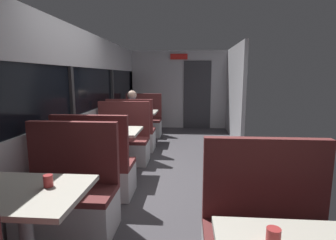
{
  "coord_description": "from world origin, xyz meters",
  "views": [
    {
      "loc": [
        0.3,
        -3.82,
        1.56
      ],
      "look_at": [
        -0.08,
        1.02,
        0.76
      ],
      "focal_mm": 28.42,
      "sensor_mm": 36.0,
      "label": 1
    }
  ],
  "objects_px": {
    "bench_mid_window_facing_end": "(96,172)",
    "bench_mid_window_facing_entry": "(122,144)",
    "seated_passenger": "(132,125)",
    "dining_table_near_window": "(23,204)",
    "bench_far_window_facing_entry": "(143,123)",
    "dining_table_far_window": "(138,115)",
    "dining_table_mid_window": "(111,136)",
    "bench_far_window_facing_end": "(132,135)",
    "bench_near_window_facing_entry": "(69,200)",
    "coffee_cup_secondary": "(273,237)",
    "coffee_cup_primary": "(48,181)"
  },
  "relations": [
    {
      "from": "dining_table_mid_window",
      "to": "bench_mid_window_facing_entry",
      "type": "relative_size",
      "value": 0.82
    },
    {
      "from": "bench_mid_window_facing_end",
      "to": "coffee_cup_secondary",
      "type": "height_order",
      "value": "bench_mid_window_facing_end"
    },
    {
      "from": "seated_passenger",
      "to": "coffee_cup_secondary",
      "type": "relative_size",
      "value": 14.0
    },
    {
      "from": "bench_mid_window_facing_end",
      "to": "coffee_cup_primary",
      "type": "bearing_deg",
      "value": -83.84
    },
    {
      "from": "bench_mid_window_facing_end",
      "to": "coffee_cup_primary",
      "type": "distance_m",
      "value": 1.5
    },
    {
      "from": "bench_far_window_facing_entry",
      "to": "bench_mid_window_facing_entry",
      "type": "bearing_deg",
      "value": -90.0
    },
    {
      "from": "dining_table_mid_window",
      "to": "bench_mid_window_facing_end",
      "type": "xyz_separation_m",
      "value": [
        0.0,
        -0.7,
        -0.31
      ]
    },
    {
      "from": "bench_far_window_facing_entry",
      "to": "coffee_cup_secondary",
      "type": "relative_size",
      "value": 12.22
    },
    {
      "from": "seated_passenger",
      "to": "bench_far_window_facing_entry",
      "type": "bearing_deg",
      "value": 90.0
    },
    {
      "from": "bench_mid_window_facing_entry",
      "to": "seated_passenger",
      "type": "relative_size",
      "value": 0.87
    },
    {
      "from": "dining_table_near_window",
      "to": "coffee_cup_secondary",
      "type": "relative_size",
      "value": 10.0
    },
    {
      "from": "dining_table_mid_window",
      "to": "seated_passenger",
      "type": "relative_size",
      "value": 0.71
    },
    {
      "from": "bench_far_window_facing_entry",
      "to": "dining_table_near_window",
      "type": "bearing_deg",
      "value": -90.0
    },
    {
      "from": "bench_mid_window_facing_entry",
      "to": "bench_far_window_facing_end",
      "type": "distance_m",
      "value": 0.8
    },
    {
      "from": "bench_near_window_facing_entry",
      "to": "seated_passenger",
      "type": "distance_m",
      "value": 3.08
    },
    {
      "from": "bench_far_window_facing_entry",
      "to": "coffee_cup_primary",
      "type": "height_order",
      "value": "bench_far_window_facing_entry"
    },
    {
      "from": "dining_table_far_window",
      "to": "coffee_cup_primary",
      "type": "distance_m",
      "value": 4.32
    },
    {
      "from": "dining_table_far_window",
      "to": "seated_passenger",
      "type": "distance_m",
      "value": 0.64
    },
    {
      "from": "dining_table_near_window",
      "to": "dining_table_far_window",
      "type": "relative_size",
      "value": 1.0
    },
    {
      "from": "bench_far_window_facing_entry",
      "to": "coffee_cup_secondary",
      "type": "distance_m",
      "value": 5.85
    },
    {
      "from": "dining_table_near_window",
      "to": "coffee_cup_secondary",
      "type": "distance_m",
      "value": 1.7
    },
    {
      "from": "dining_table_near_window",
      "to": "bench_far_window_facing_end",
      "type": "distance_m",
      "value": 3.71
    },
    {
      "from": "bench_mid_window_facing_end",
      "to": "coffee_cup_secondary",
      "type": "xyz_separation_m",
      "value": [
        1.61,
        -2.01,
        0.46
      ]
    },
    {
      "from": "bench_far_window_facing_entry",
      "to": "coffee_cup_primary",
      "type": "distance_m",
      "value": 5.04
    },
    {
      "from": "bench_mid_window_facing_end",
      "to": "coffee_cup_secondary",
      "type": "distance_m",
      "value": 2.62
    },
    {
      "from": "dining_table_far_window",
      "to": "bench_mid_window_facing_entry",
      "type": "bearing_deg",
      "value": -90.0
    },
    {
      "from": "dining_table_mid_window",
      "to": "dining_table_near_window",
      "type": "bearing_deg",
      "value": -90.0
    },
    {
      "from": "dining_table_mid_window",
      "to": "dining_table_far_window",
      "type": "relative_size",
      "value": 1.0
    },
    {
      "from": "dining_table_near_window",
      "to": "bench_mid_window_facing_entry",
      "type": "bearing_deg",
      "value": 90.0
    },
    {
      "from": "bench_far_window_facing_end",
      "to": "coffee_cup_secondary",
      "type": "relative_size",
      "value": 12.22
    },
    {
      "from": "dining_table_mid_window",
      "to": "bench_mid_window_facing_end",
      "type": "relative_size",
      "value": 0.82
    },
    {
      "from": "bench_near_window_facing_entry",
      "to": "bench_mid_window_facing_end",
      "type": "bearing_deg",
      "value": 90.0
    },
    {
      "from": "coffee_cup_secondary",
      "to": "bench_far_window_facing_entry",
      "type": "bearing_deg",
      "value": 106.06
    },
    {
      "from": "dining_table_far_window",
      "to": "dining_table_near_window",
      "type": "bearing_deg",
      "value": -90.0
    },
    {
      "from": "dining_table_near_window",
      "to": "bench_mid_window_facing_entry",
      "type": "distance_m",
      "value": 2.92
    },
    {
      "from": "bench_mid_window_facing_end",
      "to": "bench_mid_window_facing_entry",
      "type": "distance_m",
      "value": 1.4
    },
    {
      "from": "dining_table_near_window",
      "to": "bench_far_window_facing_end",
      "type": "height_order",
      "value": "bench_far_window_facing_end"
    },
    {
      "from": "dining_table_mid_window",
      "to": "bench_far_window_facing_entry",
      "type": "relative_size",
      "value": 0.82
    },
    {
      "from": "bench_mid_window_facing_end",
      "to": "dining_table_far_window",
      "type": "height_order",
      "value": "bench_mid_window_facing_end"
    },
    {
      "from": "bench_far_window_facing_entry",
      "to": "coffee_cup_secondary",
      "type": "bearing_deg",
      "value": -73.94
    },
    {
      "from": "bench_near_window_facing_entry",
      "to": "bench_far_window_facing_end",
      "type": "relative_size",
      "value": 1.0
    },
    {
      "from": "dining_table_mid_window",
      "to": "bench_far_window_facing_end",
      "type": "bearing_deg",
      "value": 90.0
    },
    {
      "from": "bench_mid_window_facing_end",
      "to": "seated_passenger",
      "type": "bearing_deg",
      "value": 90.0
    },
    {
      "from": "bench_mid_window_facing_entry",
      "to": "coffee_cup_primary",
      "type": "relative_size",
      "value": 12.22
    },
    {
      "from": "bench_near_window_facing_entry",
      "to": "bench_mid_window_facing_end",
      "type": "distance_m",
      "value": 0.8
    },
    {
      "from": "dining_table_far_window",
      "to": "coffee_cup_secondary",
      "type": "height_order",
      "value": "coffee_cup_secondary"
    },
    {
      "from": "seated_passenger",
      "to": "coffee_cup_primary",
      "type": "distance_m",
      "value": 3.7
    },
    {
      "from": "bench_mid_window_facing_end",
      "to": "bench_mid_window_facing_entry",
      "type": "bearing_deg",
      "value": 90.0
    },
    {
      "from": "bench_near_window_facing_entry",
      "to": "seated_passenger",
      "type": "height_order",
      "value": "seated_passenger"
    },
    {
      "from": "dining_table_mid_window",
      "to": "coffee_cup_primary",
      "type": "bearing_deg",
      "value": -85.87
    }
  ]
}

